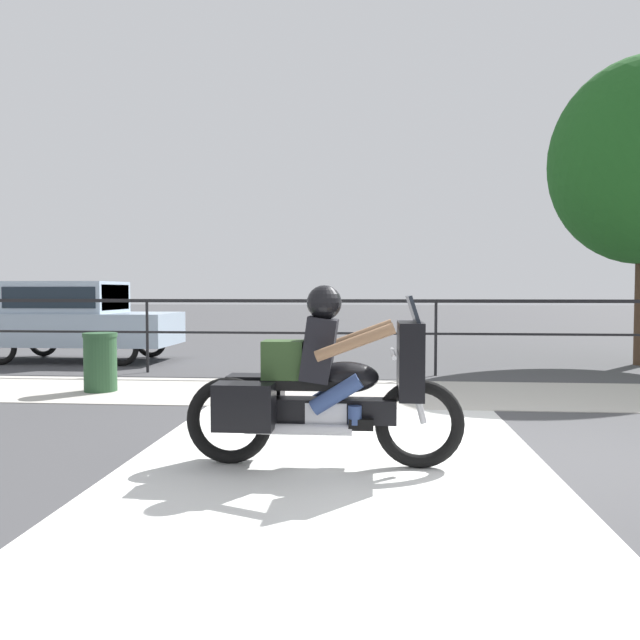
{
  "coord_description": "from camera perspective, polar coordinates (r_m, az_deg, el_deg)",
  "views": [
    {
      "loc": [
        -1.06,
        -5.47,
        1.46
      ],
      "look_at": [
        -1.61,
        0.87,
        1.16
      ],
      "focal_mm": 35.0,
      "sensor_mm": 36.0,
      "label": 1
    }
  ],
  "objects": [
    {
      "name": "trash_bin",
      "position": [
        9.58,
        -19.44,
        -3.65
      ],
      "size": [
        0.49,
        0.49,
        0.85
      ],
      "color": "#284C2D",
      "rests_on": "ground"
    },
    {
      "name": "fence_railing",
      "position": [
        10.86,
        10.55,
        0.38
      ],
      "size": [
        36.0,
        0.05,
        1.32
      ],
      "color": "black",
      "rests_on": "ground"
    },
    {
      "name": "parked_car",
      "position": [
        13.94,
        -21.52,
        0.34
      ],
      "size": [
        3.99,
        1.74,
        1.65
      ],
      "rotation": [
        0.0,
        0.0,
        -0.01
      ],
      "color": "#9EB2C6",
      "rests_on": "ground"
    },
    {
      "name": "crosswalk_band",
      "position": [
        5.47,
        1.45,
        -12.76
      ],
      "size": [
        3.55,
        6.0,
        0.01
      ],
      "primitive_type": "cube",
      "color": "silver",
      "rests_on": "ground"
    },
    {
      "name": "ground_plane",
      "position": [
        5.76,
        15.77,
        -12.12
      ],
      "size": [
        120.0,
        120.0,
        0.0
      ],
      "primitive_type": "plane",
      "color": "#424244"
    },
    {
      "name": "motorcycle",
      "position": [
        5.2,
        0.21,
        -6.04
      ],
      "size": [
        2.33,
        0.76,
        1.51
      ],
      "rotation": [
        0.0,
        0.0,
        -0.02
      ],
      "color": "black",
      "rests_on": "ground"
    },
    {
      "name": "sidewalk_band",
      "position": [
        9.05,
        11.7,
        -6.63
      ],
      "size": [
        44.0,
        2.4,
        0.01
      ],
      "primitive_type": "cube",
      "color": "#B7B2A8",
      "rests_on": "ground"
    }
  ]
}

